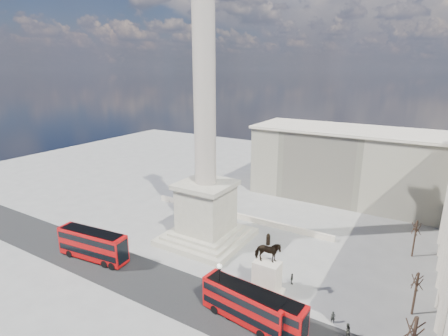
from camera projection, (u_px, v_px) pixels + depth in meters
ground at (190, 251)px, 58.89m from camera, size 180.00×180.00×0.00m
asphalt_road at (176, 292)px, 48.17m from camera, size 120.00×9.00×0.01m
nelsons_column at (206, 171)px, 59.47m from camera, size 14.00×14.00×49.85m
balustrade_wall at (236, 215)px, 71.90m from camera, size 40.00×0.60×1.10m
building_northeast at (365, 166)px, 79.52m from camera, size 51.00×17.00×16.60m
red_bus_a at (93, 245)px, 55.78m from camera, size 12.43×4.11×4.94m
red_bus_b at (245, 304)px, 41.90m from camera, size 11.48×3.92×4.56m
red_bus_c at (261, 310)px, 41.02m from camera, size 11.29×3.31×4.52m
victorian_lamp at (220, 285)px, 42.92m from camera, size 0.59×0.59×6.94m
equestrian_statue at (267, 273)px, 47.07m from camera, size 4.35×3.26×8.97m
bare_tree_near at (415, 329)px, 32.33m from camera, size 1.86×1.86×8.12m
bare_tree_mid at (418, 280)px, 42.46m from camera, size 1.63×1.63×6.18m
bare_tree_far at (417, 227)px, 55.87m from camera, size 1.64×1.64×6.72m
pedestrian_walking at (333, 317)px, 42.11m from camera, size 0.63×0.50×1.52m
pedestrian_standing at (347, 330)px, 39.78m from camera, size 1.12×1.11×1.82m
pedestrian_crossing at (292, 279)px, 49.71m from camera, size 0.61×1.05×1.68m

